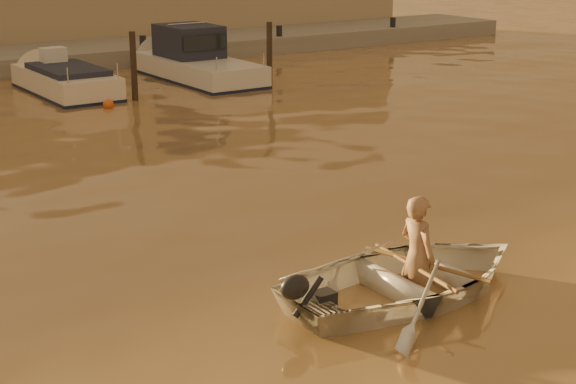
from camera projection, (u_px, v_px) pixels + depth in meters
ground_plane at (238, 291)px, 12.33m from camera, size 160.00×160.00×0.00m
dinghy at (411, 277)px, 12.07m from camera, size 3.87×2.79×0.79m
person at (417, 256)px, 12.04m from camera, size 0.42×0.63×1.73m
outboard_motor at (322, 302)px, 11.28m from camera, size 0.91×0.41×0.70m
oar_port at (425, 264)px, 12.16m from camera, size 0.47×2.07×0.13m
oar_starboard at (414, 267)px, 12.06m from camera, size 0.45×2.08×0.13m
moored_boat_3 at (66, 86)px, 26.84m from camera, size 1.86×5.46×0.95m
moored_boat_4 at (198, 61)px, 29.18m from camera, size 2.10×6.54×1.75m
piling_3 at (134, 70)px, 25.58m from camera, size 0.18×0.18×2.20m
piling_4 at (269, 57)px, 28.11m from camera, size 0.18×0.18×2.20m
fender_d at (108, 104)px, 24.77m from camera, size 0.30×0.30×0.30m
fender_e at (249, 86)px, 27.63m from camera, size 0.30×0.30×0.30m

